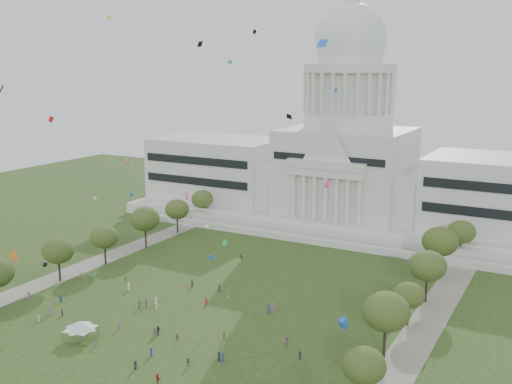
# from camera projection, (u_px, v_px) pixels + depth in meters

# --- Properties ---
(ground) EXTENTS (400.00, 400.00, 0.00)m
(ground) POSITION_uv_depth(u_px,v_px,m) (153.00, 343.00, 125.14)
(ground) COLOR #2C431A
(ground) RESTS_ON ground
(capitol) EXTENTS (160.00, 64.50, 91.30)m
(capitol) POSITION_uv_depth(u_px,v_px,m) (346.00, 162.00, 217.97)
(capitol) COLOR silver
(capitol) RESTS_ON ground
(path_left) EXTENTS (8.00, 160.00, 0.04)m
(path_left) POSITION_uv_depth(u_px,v_px,m) (86.00, 266.00, 173.41)
(path_left) COLOR gray
(path_left) RESTS_ON ground
(path_right) EXTENTS (8.00, 160.00, 0.04)m
(path_right) POSITION_uv_depth(u_px,v_px,m) (418.00, 336.00, 128.36)
(path_right) COLOR gray
(path_right) RESTS_ON ground
(row_tree_r_1) EXTENTS (7.58, 7.58, 10.78)m
(row_tree_r_1) POSITION_uv_depth(u_px,v_px,m) (364.00, 366.00, 100.36)
(row_tree_r_1) COLOR black
(row_tree_r_1) RESTS_ON ground
(row_tree_l_2) EXTENTS (8.42, 8.42, 11.97)m
(row_tree_l_2) POSITION_uv_depth(u_px,v_px,m) (58.00, 251.00, 159.35)
(row_tree_l_2) COLOR black
(row_tree_l_2) RESTS_ON ground
(row_tree_r_2) EXTENTS (9.55, 9.55, 13.58)m
(row_tree_r_2) POSITION_uv_depth(u_px,v_px,m) (386.00, 312.00, 117.37)
(row_tree_r_2) COLOR black
(row_tree_r_2) RESTS_ON ground
(row_tree_l_3) EXTENTS (8.12, 8.12, 11.55)m
(row_tree_l_3) POSITION_uv_depth(u_px,v_px,m) (104.00, 237.00, 173.22)
(row_tree_l_3) COLOR black
(row_tree_l_3) RESTS_ON ground
(row_tree_r_3) EXTENTS (7.01, 7.01, 9.98)m
(row_tree_r_3) POSITION_uv_depth(u_px,v_px,m) (409.00, 295.00, 132.42)
(row_tree_r_3) COLOR black
(row_tree_r_3) RESTS_ON ground
(row_tree_l_4) EXTENTS (9.29, 9.29, 13.21)m
(row_tree_l_4) POSITION_uv_depth(u_px,v_px,m) (145.00, 219.00, 188.85)
(row_tree_l_4) COLOR black
(row_tree_l_4) RESTS_ON ground
(row_tree_r_4) EXTENTS (9.19, 9.19, 13.06)m
(row_tree_r_4) POSITION_uv_depth(u_px,v_px,m) (428.00, 266.00, 145.14)
(row_tree_r_4) COLOR black
(row_tree_r_4) RESTS_ON ground
(row_tree_l_5) EXTENTS (8.33, 8.33, 11.85)m
(row_tree_l_5) POSITION_uv_depth(u_px,v_px,m) (177.00, 209.00, 205.54)
(row_tree_l_5) COLOR black
(row_tree_l_5) RESTS_ON ground
(row_tree_r_5) EXTENTS (9.82, 9.82, 13.96)m
(row_tree_r_5) POSITION_uv_depth(u_px,v_px,m) (440.00, 242.00, 162.90)
(row_tree_r_5) COLOR black
(row_tree_r_5) RESTS_ON ground
(row_tree_l_6) EXTENTS (8.19, 8.19, 11.64)m
(row_tree_l_6) POSITION_uv_depth(u_px,v_px,m) (202.00, 199.00, 221.90)
(row_tree_l_6) COLOR black
(row_tree_l_6) RESTS_ON ground
(row_tree_r_6) EXTENTS (8.42, 8.42, 11.97)m
(row_tree_r_6) POSITION_uv_depth(u_px,v_px,m) (461.00, 232.00, 177.43)
(row_tree_r_6) COLOR black
(row_tree_r_6) RESTS_ON ground
(event_tent) EXTENTS (8.64, 8.64, 4.16)m
(event_tent) POSITION_uv_depth(u_px,v_px,m) (80.00, 325.00, 126.51)
(event_tent) COLOR #4C4C4C
(event_tent) RESTS_ON ground
(person_0) EXTENTS (0.94, 0.81, 1.62)m
(person_0) POSITION_uv_depth(u_px,v_px,m) (300.00, 355.00, 118.35)
(person_0) COLOR #26262B
(person_0) RESTS_ON ground
(person_2) EXTENTS (1.11, 1.05, 1.95)m
(person_2) POSITION_uv_depth(u_px,v_px,m) (287.00, 342.00, 123.75)
(person_2) COLOR #994C8C
(person_2) RESTS_ON ground
(person_3) EXTENTS (0.85, 1.29, 1.84)m
(person_3) POSITION_uv_depth(u_px,v_px,m) (223.00, 358.00, 116.80)
(person_3) COLOR navy
(person_3) RESTS_ON ground
(person_4) EXTENTS (0.54, 0.93, 1.55)m
(person_4) POSITION_uv_depth(u_px,v_px,m) (177.00, 337.00, 126.29)
(person_4) COLOR olive
(person_4) RESTS_ON ground
(person_5) EXTENTS (1.35, 1.93, 1.94)m
(person_5) POSITION_uv_depth(u_px,v_px,m) (158.00, 331.00, 128.89)
(person_5) COLOR #26262B
(person_5) RESTS_ON ground
(person_6) EXTENTS (0.71, 0.92, 1.68)m
(person_6) POSITION_uv_depth(u_px,v_px,m) (135.00, 365.00, 114.45)
(person_6) COLOR #26262B
(person_6) RESTS_ON ground
(person_7) EXTENTS (0.65, 0.68, 1.51)m
(person_7) POSITION_uv_depth(u_px,v_px,m) (94.00, 344.00, 122.99)
(person_7) COLOR #994C8C
(person_7) RESTS_ON ground
(person_8) EXTENTS (1.06, 0.92, 1.86)m
(person_8) POSITION_uv_depth(u_px,v_px,m) (146.00, 303.00, 143.85)
(person_8) COLOR #994C8C
(person_8) RESTS_ON ground
(person_9) EXTENTS (1.15, 1.01, 1.59)m
(person_9) POSITION_uv_depth(u_px,v_px,m) (188.00, 362.00, 115.57)
(person_9) COLOR #26262B
(person_9) RESTS_ON ground
(person_10) EXTENTS (0.91, 1.19, 1.79)m
(person_10) POSITION_uv_depth(u_px,v_px,m) (224.00, 336.00, 126.68)
(person_10) COLOR olive
(person_10) RESTS_ON ground
(person_11) EXTENTS (1.78, 1.14, 1.78)m
(person_11) POSITION_uv_depth(u_px,v_px,m) (158.00, 378.00, 109.46)
(person_11) COLOR #B21E1E
(person_11) RESTS_ON ground
(distant_crowd) EXTENTS (58.69, 36.68, 1.93)m
(distant_crowd) POSITION_uv_depth(u_px,v_px,m) (141.00, 305.00, 143.01)
(distant_crowd) COLOR #994C8C
(distant_crowd) RESTS_ON ground
(kite_swarm) EXTENTS (94.76, 103.06, 65.28)m
(kite_swarm) POSITION_uv_depth(u_px,v_px,m) (177.00, 207.00, 121.39)
(kite_swarm) COLOR blue
(kite_swarm) RESTS_ON ground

